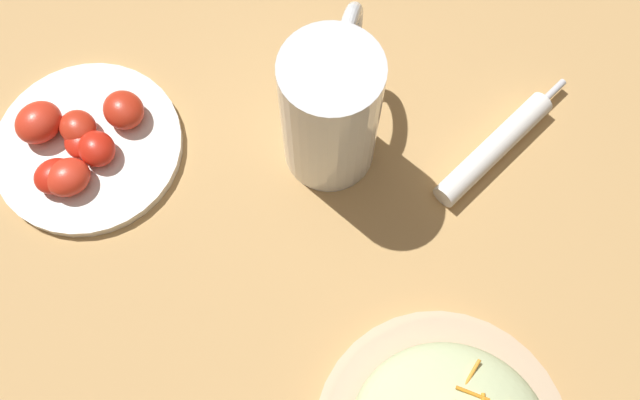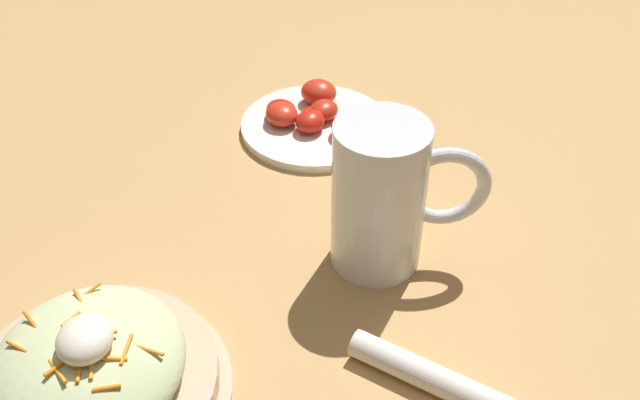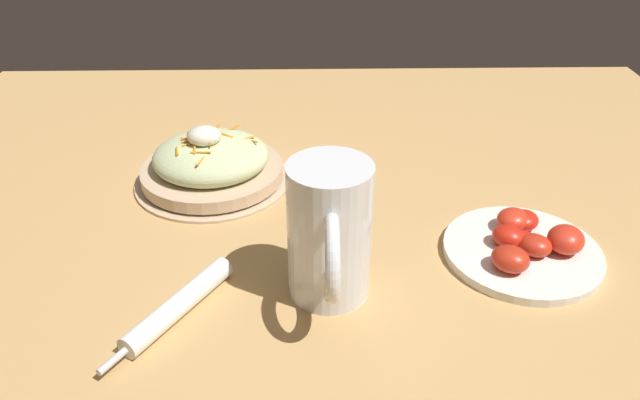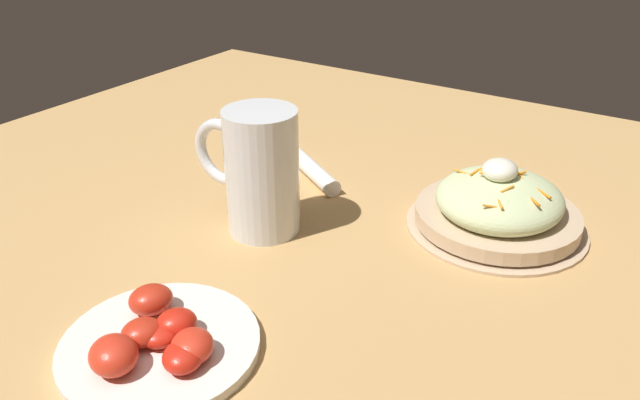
# 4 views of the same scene
# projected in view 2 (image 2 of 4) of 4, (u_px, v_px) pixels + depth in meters

# --- Properties ---
(ground_plane) EXTENTS (1.43, 1.43, 0.00)m
(ground_plane) POSITION_uv_depth(u_px,v_px,m) (324.00, 258.00, 0.77)
(ground_plane) COLOR tan
(salad_plate) EXTENTS (0.24, 0.24, 0.10)m
(salad_plate) POSITION_uv_depth(u_px,v_px,m) (91.00, 373.00, 0.61)
(salad_plate) COLOR #D1B28E
(salad_plate) RESTS_ON ground_plane
(beer_mug) EXTENTS (0.10, 0.16, 0.17)m
(beer_mug) POSITION_uv_depth(u_px,v_px,m) (382.00, 206.00, 0.72)
(beer_mug) COLOR white
(beer_mug) RESTS_ON ground_plane
(napkin_roll) EXTENTS (0.12, 0.18, 0.03)m
(napkin_roll) POSITION_uv_depth(u_px,v_px,m) (436.00, 380.00, 0.63)
(napkin_roll) COLOR white
(napkin_roll) RESTS_ON ground_plane
(tomato_plate) EXTENTS (0.20, 0.20, 0.05)m
(tomato_plate) POSITION_uv_depth(u_px,v_px,m) (314.00, 120.00, 0.95)
(tomato_plate) COLOR white
(tomato_plate) RESTS_ON ground_plane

